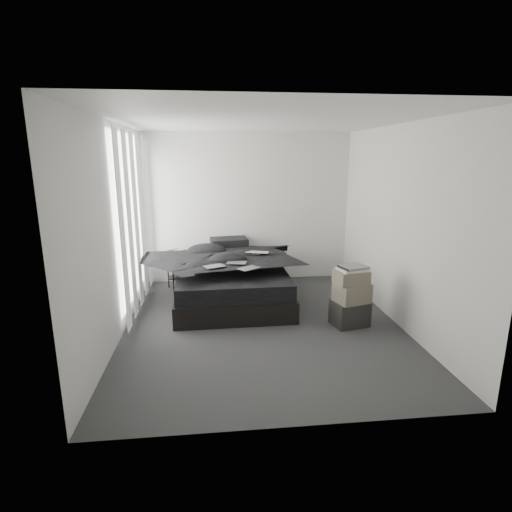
{
  "coord_description": "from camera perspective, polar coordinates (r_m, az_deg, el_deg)",
  "views": [
    {
      "loc": [
        -0.63,
        -4.92,
        2.18
      ],
      "look_at": [
        0.0,
        0.8,
        0.75
      ],
      "focal_mm": 28.0,
      "sensor_mm": 36.0,
      "label": 1
    }
  ],
  "objects": [
    {
      "name": "laptop",
      "position": [
        6.19,
        0.09,
        1.08
      ],
      "size": [
        0.4,
        0.32,
        0.03
      ],
      "primitive_type": "imported",
      "rotation": [
        0.0,
        0.0,
        -0.3
      ],
      "color": "silver",
      "rests_on": "duvet"
    },
    {
      "name": "comic_b",
      "position": [
        5.7,
        -2.8,
        -0.11
      ],
      "size": [
        0.31,
        0.23,
        0.01
      ],
      "primitive_type": "cube",
      "rotation": [
        0.0,
        0.0,
        -0.19
      ],
      "color": "black",
      "rests_on": "duvet"
    },
    {
      "name": "box_upper",
      "position": [
        5.33,
        13.43,
        -2.93
      ],
      "size": [
        0.44,
        0.38,
        0.17
      ],
      "primitive_type": "cube",
      "rotation": [
        0.0,
        0.0,
        0.16
      ],
      "color": "#656050",
      "rests_on": "box_mid"
    },
    {
      "name": "ceiling",
      "position": [
        4.98,
        1.06,
        18.79
      ],
      "size": [
        3.6,
        4.2,
        0.01
      ],
      "primitive_type": "cube",
      "color": "white",
      "rests_on": "ground"
    },
    {
      "name": "art_book_snake",
      "position": [
        5.3,
        13.75,
        -1.53
      ],
      "size": [
        0.39,
        0.35,
        0.03
      ],
      "primitive_type": "cube",
      "rotation": [
        0.0,
        0.0,
        0.32
      ],
      "color": "silver",
      "rests_on": "art_book_white"
    },
    {
      "name": "comic_a",
      "position": [
        5.53,
        -5.97,
        -0.67
      ],
      "size": [
        0.33,
        0.27,
        0.01
      ],
      "primitive_type": "cube",
      "rotation": [
        0.0,
        0.0,
        0.4
      ],
      "color": "black",
      "rests_on": "duvet"
    },
    {
      "name": "pillow_lower",
      "position": [
        6.97,
        -4.47,
        0.86
      ],
      "size": [
        0.67,
        0.46,
        0.15
      ],
      "primitive_type": "cube",
      "rotation": [
        0.0,
        0.0,
        0.02
      ],
      "color": "black",
      "rests_on": "mattress"
    },
    {
      "name": "duvet",
      "position": [
        6.09,
        -3.56,
        -0.54
      ],
      "size": [
        1.65,
        1.9,
        0.26
      ],
      "primitive_type": "imported",
      "rotation": [
        0.0,
        0.0,
        0.02
      ],
      "color": "black",
      "rests_on": "mattress"
    },
    {
      "name": "box_mid",
      "position": [
        5.4,
        13.53,
        -5.1
      ],
      "size": [
        0.49,
        0.43,
        0.25
      ],
      "primitive_type": "cube",
      "rotation": [
        0.0,
        0.0,
        0.28
      ],
      "color": "#656050",
      "rests_on": "box_lower"
    },
    {
      "name": "curtain_left",
      "position": [
        5.99,
        -16.84,
        4.72
      ],
      "size": [
        0.06,
        2.12,
        2.48
      ],
      "primitive_type": "cube",
      "color": "white",
      "rests_on": "wall_left"
    },
    {
      "name": "floor_books",
      "position": [
        5.86,
        -10.0,
        -7.39
      ],
      "size": [
        0.19,
        0.23,
        0.14
      ],
      "primitive_type": "cube",
      "rotation": [
        0.0,
        0.0,
        0.32
      ],
      "color": "black",
      "rests_on": "floor"
    },
    {
      "name": "papers",
      "position": [
        6.79,
        -11.1,
        0.66
      ],
      "size": [
        0.31,
        0.29,
        0.01
      ],
      "primitive_type": "cube",
      "rotation": [
        0.0,
        0.0,
        0.58
      ],
      "color": "white",
      "rests_on": "side_stand"
    },
    {
      "name": "box_lower",
      "position": [
        5.5,
        13.22,
        -7.94
      ],
      "size": [
        0.51,
        0.43,
        0.33
      ],
      "primitive_type": "cube",
      "rotation": [
        0.0,
        0.0,
        0.21
      ],
      "color": "black",
      "rests_on": "floor"
    },
    {
      "name": "wall_left",
      "position": [
        5.14,
        -19.39,
        3.3
      ],
      "size": [
        0.01,
        4.2,
        2.6
      ],
      "primitive_type": "cube",
      "color": "silver",
      "rests_on": "ground"
    },
    {
      "name": "window_left",
      "position": [
        5.99,
        -17.36,
        5.36
      ],
      "size": [
        0.02,
        2.0,
        2.3
      ],
      "primitive_type": "cube",
      "color": "white",
      "rests_on": "wall_left"
    },
    {
      "name": "mattress",
      "position": [
        6.2,
        -3.56,
        -2.61
      ],
      "size": [
        1.63,
        2.15,
        0.23
      ],
      "primitive_type": "cube",
      "rotation": [
        0.0,
        0.0,
        0.02
      ],
      "color": "black",
      "rests_on": "bed"
    },
    {
      "name": "bed",
      "position": [
        6.28,
        -3.52,
        -4.93
      ],
      "size": [
        1.69,
        2.22,
        0.3
      ],
      "primitive_type": "cube",
      "rotation": [
        0.0,
        0.0,
        0.02
      ],
      "color": "black",
      "rests_on": "floor"
    },
    {
      "name": "pillow_upper",
      "position": [
        6.93,
        -3.87,
        2.0
      ],
      "size": [
        0.66,
        0.5,
        0.14
      ],
      "primitive_type": "cube",
      "rotation": [
        0.0,
        0.0,
        0.12
      ],
      "color": "black",
      "rests_on": "pillow_lower"
    },
    {
      "name": "wall_back",
      "position": [
        7.1,
        -1.15,
        6.83
      ],
      "size": [
        3.6,
        0.01,
        2.6
      ],
      "primitive_type": "cube",
      "color": "silver",
      "rests_on": "ground"
    },
    {
      "name": "wall_right",
      "position": [
        5.56,
        19.78,
        4.02
      ],
      "size": [
        0.01,
        4.2,
        2.6
      ],
      "primitive_type": "cube",
      "color": "silver",
      "rests_on": "ground"
    },
    {
      "name": "art_book_white",
      "position": [
        5.31,
        13.58,
        -1.85
      ],
      "size": [
        0.39,
        0.34,
        0.03
      ],
      "primitive_type": "cube",
      "rotation": [
        0.0,
        0.0,
        0.21
      ],
      "color": "silver",
      "rests_on": "box_upper"
    },
    {
      "name": "comic_c",
      "position": [
        5.4,
        -1.07,
        -0.81
      ],
      "size": [
        0.33,
        0.31,
        0.01
      ],
      "primitive_type": "cube",
      "rotation": [
        0.0,
        0.0,
        0.63
      ],
      "color": "black",
      "rests_on": "duvet"
    },
    {
      "name": "side_stand",
      "position": [
        6.87,
        -11.07,
        -2.0
      ],
      "size": [
        0.46,
        0.46,
        0.64
      ],
      "primitive_type": "cylinder",
      "rotation": [
        0.0,
        0.0,
        0.41
      ],
      "color": "black",
      "rests_on": "floor"
    },
    {
      "name": "wall_front",
      "position": [
        3.02,
        6.0,
        -3.03
      ],
      "size": [
        3.6,
        0.01,
        2.6
      ],
      "primitive_type": "cube",
      "color": "silver",
      "rests_on": "ground"
    },
    {
      "name": "floor",
      "position": [
        5.42,
        0.93,
        -9.77
      ],
      "size": [
        3.6,
        4.2,
        0.01
      ],
      "primitive_type": "cube",
      "color": "#343537",
      "rests_on": "ground"
    }
  ]
}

